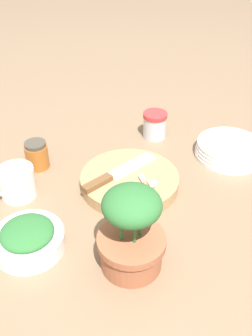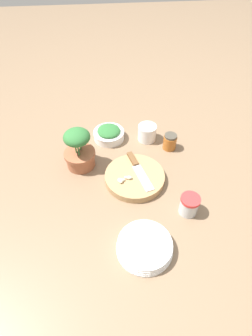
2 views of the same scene
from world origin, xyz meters
name	(u,v)px [view 1 (image 1 of 2)]	position (x,y,z in m)	size (l,w,h in m)	color
ground_plane	(124,198)	(0.00, 0.00, 0.00)	(5.00, 5.00, 0.00)	#7F664C
cutting_board	(130,181)	(-0.03, -0.04, 0.02)	(0.24, 0.24, 0.03)	tan
chef_knife	(116,174)	(0.00, -0.05, 0.04)	(0.22, 0.08, 0.01)	brown
garlic_cloves	(149,181)	(-0.06, 0.01, 0.04)	(0.04, 0.06, 0.01)	silver
herb_bowl	(28,238)	(0.24, 0.05, 0.03)	(0.15, 0.15, 0.06)	white
spice_jar	(155,125)	(-0.21, -0.21, 0.04)	(0.07, 0.07, 0.08)	silver
coffee_mug	(17,182)	(0.22, -0.13, 0.04)	(0.11, 0.08, 0.07)	white
plate_stack	(229,149)	(-0.34, -0.03, 0.02)	(0.19, 0.19, 0.04)	white
honey_jar	(37,155)	(0.14, -0.22, 0.04)	(0.06, 0.06, 0.07)	#B26023
potted_herb	(131,235)	(0.08, 0.18, 0.08)	(0.13, 0.13, 0.18)	#A35B3D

